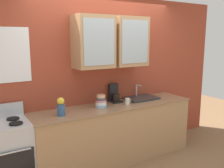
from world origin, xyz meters
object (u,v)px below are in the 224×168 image
Objects in this scene: stove_range at (5,158)px; vase at (61,107)px; cup_near_sink at (127,101)px; bowl_stack at (101,102)px; sink_faucet at (141,98)px; coffee_maker at (115,95)px.

vase reaches higher than stove_range.
stove_range is 9.87× the size of cup_near_sink.
cup_near_sink is (0.43, -0.07, -0.04)m from bowl_stack.
sink_faucet is at bearing 5.42° from bowl_stack.
sink_faucet is 1.89× the size of coffee_maker.
cup_near_sink is 0.38× the size of coffee_maker.
sink_faucet is 1.49m from vase.
sink_faucet is 2.22× the size of vase.
vase is 1.09m from cup_near_sink.
bowl_stack reaches higher than cup_near_sink.
coffee_maker reaches higher than cup_near_sink.
coffee_maker is at bearing 6.38° from stove_range.
coffee_maker is (1.72, 0.19, 0.55)m from stove_range.
sink_faucet is 2.93× the size of bowl_stack.
bowl_stack is (-0.82, -0.08, 0.06)m from sink_faucet.
coffee_maker is (0.34, 0.17, 0.02)m from bowl_stack.
bowl_stack is 0.44m from cup_near_sink.
bowl_stack is (1.38, 0.02, 0.53)m from stove_range.
bowl_stack is at bearing 170.49° from cup_near_sink.
stove_range is at bearing -177.36° from sink_faucet.
cup_near_sink is at bearing 0.38° from vase.
sink_faucet reaches higher than cup_near_sink.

